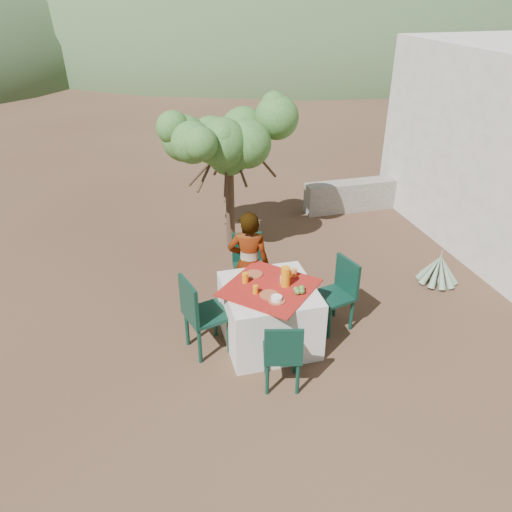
{
  "coord_description": "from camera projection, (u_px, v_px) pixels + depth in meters",
  "views": [
    {
      "loc": [
        -0.74,
        -4.57,
        3.8
      ],
      "look_at": [
        0.55,
        0.4,
        0.96
      ],
      "focal_mm": 35.0,
      "sensor_mm": 36.0,
      "label": 1
    }
  ],
  "objects": [
    {
      "name": "hill_far_center",
      "position": [
        79.0,
        25.0,
        49.02
      ],
      "size": [
        60.0,
        60.0,
        24.0
      ],
      "primitive_type": "ellipsoid",
      "color": "gray",
      "rests_on": "ground"
    },
    {
      "name": "chair_left",
      "position": [
        200.0,
        312.0,
        5.59
      ],
      "size": [
        0.55,
        0.55,
        0.97
      ],
      "rotation": [
        0.0,
        0.0,
        1.83
      ],
      "color": "#0B2D22",
      "rests_on": "ground"
    },
    {
      "name": "hill_near_right",
      "position": [
        283.0,
        36.0,
        39.01
      ],
      "size": [
        48.0,
        48.0,
        20.0
      ],
      "primitive_type": "ellipsoid",
      "color": "#3B4E2C",
      "rests_on": "ground"
    },
    {
      "name": "glass_far",
      "position": [
        245.0,
        278.0,
        5.7
      ],
      "size": [
        0.07,
        0.07,
        0.12
      ],
      "primitive_type": "cylinder",
      "color": "orange",
      "rests_on": "table"
    },
    {
      "name": "chair_right",
      "position": [
        339.0,
        291.0,
        6.05
      ],
      "size": [
        0.51,
        0.51,
        0.9
      ],
      "rotation": [
        0.0,
        0.0,
        4.98
      ],
      "color": "#0B2D22",
      "rests_on": "ground"
    },
    {
      "name": "stone_wall",
      "position": [
        372.0,
        194.0,
        9.41
      ],
      "size": [
        2.6,
        0.35,
        0.55
      ],
      "primitive_type": "cube",
      "color": "gray",
      "rests_on": "ground"
    },
    {
      "name": "agave",
      "position": [
        439.0,
        270.0,
        7.07
      ],
      "size": [
        0.58,
        0.57,
        0.61
      ],
      "rotation": [
        0.0,
        0.0,
        0.06
      ],
      "color": "gray",
      "rests_on": "ground"
    },
    {
      "name": "fruit_cluster",
      "position": [
        299.0,
        290.0,
        5.52
      ],
      "size": [
        0.14,
        0.13,
        0.07
      ],
      "color": "#4B792C",
      "rests_on": "table"
    },
    {
      "name": "table",
      "position": [
        269.0,
        315.0,
        5.82
      ],
      "size": [
        1.3,
        1.3,
        0.76
      ],
      "color": "white",
      "rests_on": "ground"
    },
    {
      "name": "plate_near",
      "position": [
        269.0,
        295.0,
        5.48
      ],
      "size": [
        0.21,
        0.21,
        0.01
      ],
      "primitive_type": "cylinder",
      "color": "brown",
      "rests_on": "table"
    },
    {
      "name": "glass_near",
      "position": [
        255.0,
        289.0,
        5.5
      ],
      "size": [
        0.06,
        0.06,
        0.1
      ],
      "primitive_type": "cylinder",
      "color": "orange",
      "rests_on": "table"
    },
    {
      "name": "chair_far",
      "position": [
        248.0,
        262.0,
        6.71
      ],
      "size": [
        0.44,
        0.44,
        0.87
      ],
      "rotation": [
        0.0,
        0.0,
        -0.1
      ],
      "color": "#0B2D22",
      "rests_on": "ground"
    },
    {
      "name": "chair_near",
      "position": [
        283.0,
        353.0,
        5.09
      ],
      "size": [
        0.47,
        0.47,
        0.84
      ],
      "rotation": [
        0.0,
        0.0,
        2.91
      ],
      "color": "#0B2D22",
      "rests_on": "ground"
    },
    {
      "name": "bowl_plate",
      "position": [
        276.0,
        300.0,
        5.39
      ],
      "size": [
        0.19,
        0.19,
        0.01
      ],
      "primitive_type": "cylinder",
      "color": "brown",
      "rests_on": "table"
    },
    {
      "name": "jar_left",
      "position": [
        294.0,
        273.0,
        5.82
      ],
      "size": [
        0.06,
        0.06,
        0.1
      ],
      "primitive_type": "cylinder",
      "color": "orange",
      "rests_on": "table"
    },
    {
      "name": "ground",
      "position": [
        219.0,
        349.0,
        5.87
      ],
      "size": [
        160.0,
        160.0,
        0.0
      ],
      "primitive_type": "plane",
      "color": "#3D251B",
      "rests_on": "ground"
    },
    {
      "name": "person",
      "position": [
        249.0,
        264.0,
        6.21
      ],
      "size": [
        0.6,
        0.49,
        1.41
      ],
      "primitive_type": "imported",
      "rotation": [
        0.0,
        0.0,
        2.81
      ],
      "color": "#8C6651",
      "rests_on": "ground"
    },
    {
      "name": "white_bowl",
      "position": [
        277.0,
        298.0,
        5.38
      ],
      "size": [
        0.12,
        0.12,
        0.04
      ],
      "primitive_type": "cylinder",
      "color": "white",
      "rests_on": "bowl_plate"
    },
    {
      "name": "shrub_tree",
      "position": [
        232.0,
        146.0,
        7.33
      ],
      "size": [
        1.79,
        1.76,
        2.11
      ],
      "color": "#4D3626",
      "rests_on": "ground"
    },
    {
      "name": "hill_far_right",
      "position": [
        403.0,
        23.0,
        51.01
      ],
      "size": [
        36.0,
        36.0,
        14.0
      ],
      "primitive_type": "ellipsoid",
      "color": "gray",
      "rests_on": "ground"
    },
    {
      "name": "juice_pitcher",
      "position": [
        286.0,
        276.0,
        5.61
      ],
      "size": [
        0.11,
        0.11,
        0.23
      ],
      "primitive_type": "cylinder",
      "color": "orange",
      "rests_on": "table"
    },
    {
      "name": "plate_far",
      "position": [
        254.0,
        274.0,
        5.87
      ],
      "size": [
        0.21,
        0.21,
        0.01
      ],
      "primitive_type": "cylinder",
      "color": "brown",
      "rests_on": "table"
    },
    {
      "name": "napkin_holder",
      "position": [
        283.0,
        280.0,
        5.7
      ],
      "size": [
        0.07,
        0.05,
        0.08
      ],
      "primitive_type": "cube",
      "rotation": [
        0.0,
        0.0,
        -0.14
      ],
      "color": "white",
      "rests_on": "table"
    },
    {
      "name": "jar_right",
      "position": [
        288.0,
        273.0,
        5.83
      ],
      "size": [
        0.05,
        0.05,
        0.09
      ],
      "primitive_type": "cylinder",
      "color": "orange",
      "rests_on": "table"
    }
  ]
}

